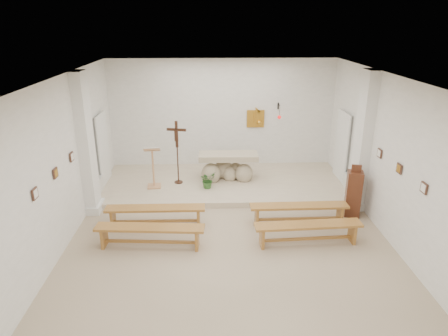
{
  "coord_description": "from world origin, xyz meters",
  "views": [
    {
      "loc": [
        -0.39,
        -7.3,
        4.58
      ],
      "look_at": [
        -0.07,
        1.6,
        1.26
      ],
      "focal_mm": 32.0,
      "sensor_mm": 36.0,
      "label": 1
    }
  ],
  "objects_px": {
    "bench_left_second": "(150,232)",
    "bench_right_front": "(299,209)",
    "crucifix_stand": "(177,148)",
    "donation_pedestal": "(353,193)",
    "bench_left_front": "(155,212)",
    "bench_right_second": "(308,229)",
    "altar": "(228,169)",
    "lectern": "(153,167)"
  },
  "relations": [
    {
      "from": "altar",
      "to": "bench_left_second",
      "type": "bearing_deg",
      "value": -116.93
    },
    {
      "from": "donation_pedestal",
      "to": "bench_left_second",
      "type": "relative_size",
      "value": 0.57
    },
    {
      "from": "crucifix_stand",
      "to": "bench_left_second",
      "type": "relative_size",
      "value": 0.78
    },
    {
      "from": "altar",
      "to": "lectern",
      "type": "relative_size",
      "value": 1.41
    },
    {
      "from": "lectern",
      "to": "donation_pedestal",
      "type": "bearing_deg",
      "value": -22.98
    },
    {
      "from": "altar",
      "to": "donation_pedestal",
      "type": "bearing_deg",
      "value": -34.48
    },
    {
      "from": "donation_pedestal",
      "to": "bench_right_front",
      "type": "bearing_deg",
      "value": -151.16
    },
    {
      "from": "bench_right_front",
      "to": "bench_left_second",
      "type": "height_order",
      "value": "same"
    },
    {
      "from": "bench_left_second",
      "to": "bench_right_second",
      "type": "bearing_deg",
      "value": 4.22
    },
    {
      "from": "altar",
      "to": "bench_left_second",
      "type": "relative_size",
      "value": 0.73
    },
    {
      "from": "lectern",
      "to": "bench_right_front",
      "type": "relative_size",
      "value": 0.53
    },
    {
      "from": "altar",
      "to": "bench_left_front",
      "type": "bearing_deg",
      "value": -124.98
    },
    {
      "from": "altar",
      "to": "donation_pedestal",
      "type": "xyz_separation_m",
      "value": [
        2.99,
        -2.11,
        0.1
      ]
    },
    {
      "from": "lectern",
      "to": "bench_right_front",
      "type": "distance_m",
      "value": 4.19
    },
    {
      "from": "bench_left_front",
      "to": "bench_left_second",
      "type": "height_order",
      "value": "same"
    },
    {
      "from": "bench_left_second",
      "to": "altar",
      "type": "bearing_deg",
      "value": 66.54
    },
    {
      "from": "bench_right_front",
      "to": "lectern",
      "type": "bearing_deg",
      "value": 150.8
    },
    {
      "from": "bench_left_front",
      "to": "donation_pedestal",
      "type": "bearing_deg",
      "value": 4.83
    },
    {
      "from": "altar",
      "to": "donation_pedestal",
      "type": "distance_m",
      "value": 3.66
    },
    {
      "from": "altar",
      "to": "lectern",
      "type": "xyz_separation_m",
      "value": [
        -2.09,
        -0.5,
        0.26
      ]
    },
    {
      "from": "crucifix_stand",
      "to": "bench_right_front",
      "type": "height_order",
      "value": "crucifix_stand"
    },
    {
      "from": "lectern",
      "to": "bench_left_front",
      "type": "xyz_separation_m",
      "value": [
        0.29,
        -1.99,
        -0.38
      ]
    },
    {
      "from": "donation_pedestal",
      "to": "bench_right_front",
      "type": "height_order",
      "value": "donation_pedestal"
    },
    {
      "from": "donation_pedestal",
      "to": "crucifix_stand",
      "type": "bearing_deg",
      "value": 170.21
    },
    {
      "from": "bench_right_front",
      "to": "bench_right_second",
      "type": "bearing_deg",
      "value": -90.64
    },
    {
      "from": "bench_right_front",
      "to": "bench_right_second",
      "type": "relative_size",
      "value": 0.99
    },
    {
      "from": "altar",
      "to": "crucifix_stand",
      "type": "height_order",
      "value": "crucifix_stand"
    },
    {
      "from": "bench_left_front",
      "to": "bench_left_second",
      "type": "xyz_separation_m",
      "value": [
        0.0,
        -0.93,
        0.0
      ]
    },
    {
      "from": "lectern",
      "to": "crucifix_stand",
      "type": "xyz_separation_m",
      "value": [
        0.66,
        0.3,
        0.45
      ]
    },
    {
      "from": "donation_pedestal",
      "to": "bench_left_front",
      "type": "xyz_separation_m",
      "value": [
        -4.79,
        -0.39,
        -0.22
      ]
    },
    {
      "from": "crucifix_stand",
      "to": "bench_left_second",
      "type": "distance_m",
      "value": 3.35
    },
    {
      "from": "bench_left_second",
      "to": "bench_right_front",
      "type": "bearing_deg",
      "value": 19.61
    },
    {
      "from": "bench_left_front",
      "to": "bench_right_front",
      "type": "distance_m",
      "value": 3.37
    },
    {
      "from": "crucifix_stand",
      "to": "donation_pedestal",
      "type": "bearing_deg",
      "value": -10.7
    },
    {
      "from": "donation_pedestal",
      "to": "altar",
      "type": "bearing_deg",
      "value": 158.32
    },
    {
      "from": "lectern",
      "to": "crucifix_stand",
      "type": "distance_m",
      "value": 0.86
    },
    {
      "from": "crucifix_stand",
      "to": "donation_pedestal",
      "type": "xyz_separation_m",
      "value": [
        4.42,
        -1.91,
        -0.62
      ]
    },
    {
      "from": "lectern",
      "to": "bench_left_second",
      "type": "distance_m",
      "value": 2.96
    },
    {
      "from": "bench_right_front",
      "to": "bench_left_front",
      "type": "bearing_deg",
      "value": 179.36
    },
    {
      "from": "lectern",
      "to": "crucifix_stand",
      "type": "relative_size",
      "value": 0.67
    },
    {
      "from": "crucifix_stand",
      "to": "bench_left_front",
      "type": "bearing_deg",
      "value": -86.53
    },
    {
      "from": "crucifix_stand",
      "to": "bench_right_front",
      "type": "xyz_separation_m",
      "value": [
        3.0,
        -2.29,
        -0.84
      ]
    }
  ]
}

